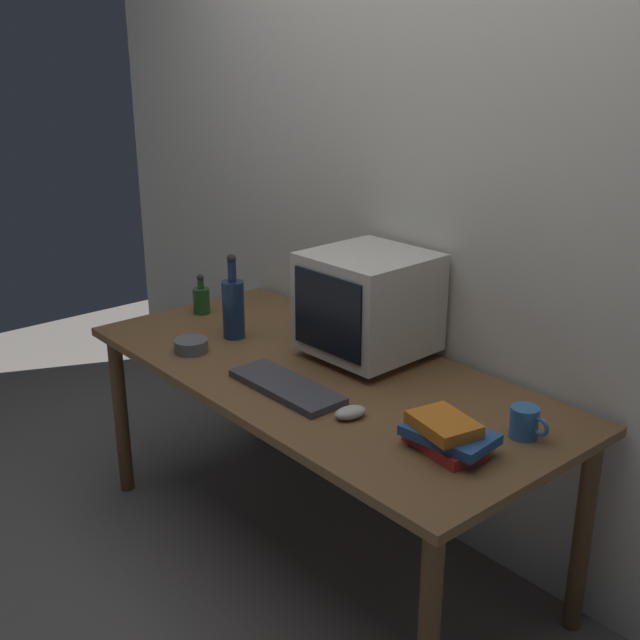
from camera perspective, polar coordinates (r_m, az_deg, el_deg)
The scene contains 11 objects.
ground_plane at distance 3.00m, azimuth 0.00°, elevation -16.12°, with size 6.00×6.00×0.00m, color slate.
back_wall at distance 2.80m, azimuth 7.35°, elevation 9.16°, with size 4.00×0.08×2.50m, color silver.
desk at distance 2.68m, azimuth 0.00°, elevation -5.10°, with size 1.77×0.81×0.70m.
crt_monitor at distance 2.70m, azimuth 3.49°, elevation 1.17°, with size 0.39×0.40×0.37m.
keyboard at distance 2.50m, azimuth -2.45°, elevation -4.85°, with size 0.42×0.15×0.02m, color #3F3F47.
computer_mouse at distance 2.32m, azimuth 2.20°, elevation -6.69°, with size 0.06×0.10×0.04m, color beige.
bottle_tall at distance 2.92m, azimuth -6.28°, elevation 0.97°, with size 0.08×0.08×0.32m.
bottle_short at distance 3.21m, azimuth -8.56°, elevation 1.50°, with size 0.07×0.07×0.16m.
book_stack at distance 2.17m, azimuth 9.10°, elevation -8.17°, with size 0.25×0.19×0.10m.
mug at distance 2.28m, azimuth 14.59°, elevation -7.16°, with size 0.12×0.08×0.09m.
cd_spindle at distance 2.83m, azimuth -9.29°, elevation -1.83°, with size 0.12×0.12×0.04m, color #595B66.
Camera 1 is at (1.85, -1.57, 1.76)m, focal length 44.30 mm.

